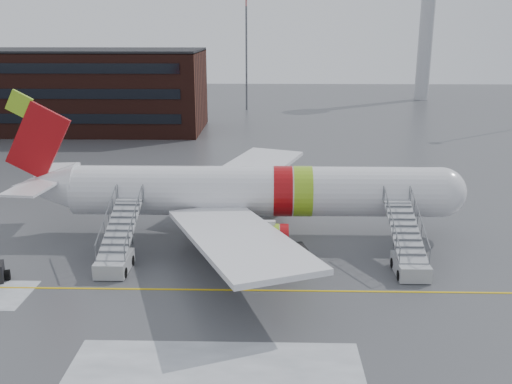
{
  "coord_description": "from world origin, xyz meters",
  "views": [
    {
      "loc": [
        -3.51,
        -32.92,
        15.62
      ],
      "look_at": [
        -4.47,
        6.94,
        4.0
      ],
      "focal_mm": 40.0,
      "sensor_mm": 36.0,
      "label": 1
    }
  ],
  "objects_px": {
    "airliner": "(244,192)",
    "airstair_aft": "(117,252)",
    "airstair_fwd": "(408,255)",
    "pushback_tug": "(281,249)"
  },
  "relations": [
    {
      "from": "airliner",
      "to": "airstair_aft",
      "type": "distance_m",
      "value": 10.82
    },
    {
      "from": "airliner",
      "to": "airstair_aft",
      "type": "relative_size",
      "value": 4.55
    },
    {
      "from": "airstair_aft",
      "to": "airliner",
      "type": "bearing_deg",
      "value": 38.22
    },
    {
      "from": "airstair_fwd",
      "to": "pushback_tug",
      "type": "height_order",
      "value": "airstair_fwd"
    },
    {
      "from": "airstair_fwd",
      "to": "pushback_tug",
      "type": "distance_m",
      "value": 8.53
    },
    {
      "from": "airliner",
      "to": "airstair_fwd",
      "type": "height_order",
      "value": "airliner"
    },
    {
      "from": "airliner",
      "to": "pushback_tug",
      "type": "height_order",
      "value": "airliner"
    },
    {
      "from": "airstair_aft",
      "to": "pushback_tug",
      "type": "height_order",
      "value": "airstair_aft"
    },
    {
      "from": "airliner",
      "to": "airstair_fwd",
      "type": "xyz_separation_m",
      "value": [
        11.17,
        -6.54,
        -2.35
      ]
    },
    {
      "from": "airstair_aft",
      "to": "pushback_tug",
      "type": "bearing_deg",
      "value": 8.17
    }
  ]
}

